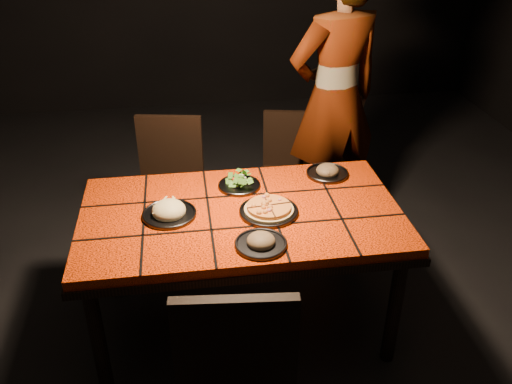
{
  "coord_description": "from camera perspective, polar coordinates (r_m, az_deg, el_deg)",
  "views": [
    {
      "loc": [
        -0.26,
        -2.29,
        2.19
      ],
      "look_at": [
        0.08,
        0.05,
        0.82
      ],
      "focal_mm": 38.0,
      "sensor_mm": 36.0,
      "label": 1
    }
  ],
  "objects": [
    {
      "name": "chair_far_right",
      "position": [
        3.79,
        3.5,
        3.04
      ],
      "size": [
        0.44,
        0.44,
        0.82
      ],
      "rotation": [
        0.0,
        0.0,
        -0.21
      ],
      "color": "black",
      "rests_on": "ground"
    },
    {
      "name": "plate_mushroom_a",
      "position": [
        2.45,
        0.53,
        -5.26
      ],
      "size": [
        0.24,
        0.24,
        0.08
      ],
      "color": "#35353A",
      "rests_on": "dining_table"
    },
    {
      "name": "chair_near",
      "position": [
        2.21,
        -2.14,
        -17.46
      ],
      "size": [
        0.48,
        0.48,
        0.98
      ],
      "rotation": [
        0.0,
        0.0,
        3.04
      ],
      "color": "black",
      "rests_on": "ground"
    },
    {
      "name": "dining_table",
      "position": [
        2.76,
        -1.57,
        -3.37
      ],
      "size": [
        1.62,
        0.92,
        0.75
      ],
      "color": "#F13C07",
      "rests_on": "ground"
    },
    {
      "name": "plate_pizza",
      "position": [
        2.69,
        1.36,
        -1.89
      ],
      "size": [
        0.3,
        0.3,
        0.04
      ],
      "color": "#35353A",
      "rests_on": "dining_table"
    },
    {
      "name": "plate_pasta",
      "position": [
        2.7,
        -9.14,
        -2.07
      ],
      "size": [
        0.27,
        0.27,
        0.09
      ],
      "color": "#35353A",
      "rests_on": "dining_table"
    },
    {
      "name": "chair_far_left",
      "position": [
        3.51,
        -9.09,
        1.33
      ],
      "size": [
        0.49,
        0.49,
        0.92
      ],
      "rotation": [
        0.0,
        0.0,
        -0.19
      ],
      "color": "black",
      "rests_on": "ground"
    },
    {
      "name": "room_shell",
      "position": [
        2.4,
        -1.85,
        13.35
      ],
      "size": [
        6.04,
        7.04,
        3.08
      ],
      "color": "black",
      "rests_on": "ground"
    },
    {
      "name": "plate_mushroom_b",
      "position": [
        3.06,
        7.53,
        2.18
      ],
      "size": [
        0.24,
        0.24,
        0.08
      ],
      "color": "#35353A",
      "rests_on": "dining_table"
    },
    {
      "name": "plate_salad",
      "position": [
        2.91,
        -1.77,
        0.98
      ],
      "size": [
        0.23,
        0.23,
        0.07
      ],
      "color": "#35353A",
      "rests_on": "dining_table"
    },
    {
      "name": "diner",
      "position": [
        3.64,
        8.26,
        9.62
      ],
      "size": [
        0.79,
        0.64,
        1.88
      ],
      "primitive_type": "imported",
      "rotation": [
        0.0,
        0.0,
        3.46
      ],
      "color": "brown",
      "rests_on": "ground"
    }
  ]
}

